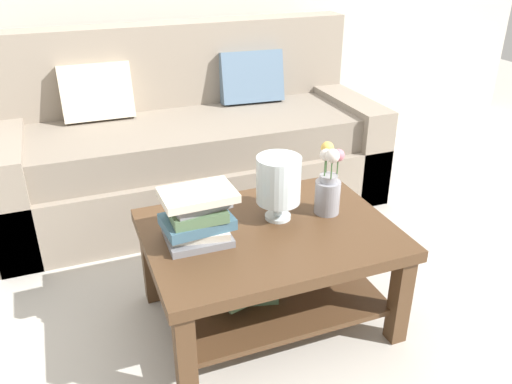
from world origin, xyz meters
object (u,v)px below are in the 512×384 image
at_px(coffee_table, 267,256).
at_px(book_stack_main, 198,216).
at_px(glass_hurricane_vase, 279,181).
at_px(flower_pitcher, 328,185).
at_px(couch, 191,146).

xyz_separation_m(coffee_table, book_stack_main, (-0.28, 0.03, 0.24)).
xyz_separation_m(glass_hurricane_vase, flower_pitcher, (0.22, -0.03, -0.04)).
bearing_deg(couch, glass_hurricane_vase, -86.38).
distance_m(glass_hurricane_vase, flower_pitcher, 0.22).
xyz_separation_m(couch, coffee_table, (-0.00, -1.25, -0.04)).
bearing_deg(coffee_table, flower_pitcher, 8.14).
distance_m(couch, flower_pitcher, 1.26).
relative_size(coffee_table, book_stack_main, 3.49).
height_order(book_stack_main, glass_hurricane_vase, glass_hurricane_vase).
relative_size(couch, glass_hurricane_vase, 8.07).
xyz_separation_m(book_stack_main, glass_hurricane_vase, (0.36, 0.05, 0.07)).
relative_size(couch, book_stack_main, 7.79).
height_order(coffee_table, book_stack_main, book_stack_main).
bearing_deg(couch, flower_pitcher, -76.39).
distance_m(book_stack_main, glass_hurricane_vase, 0.37).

